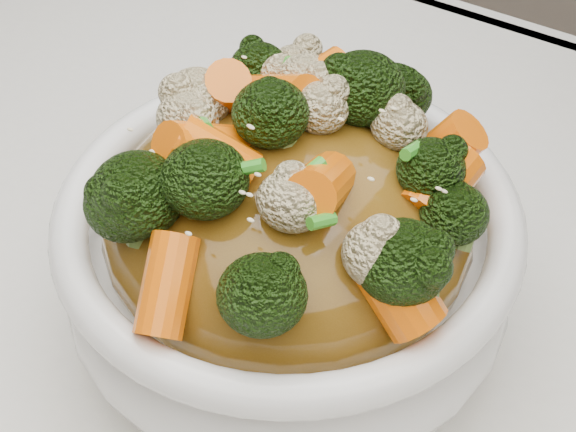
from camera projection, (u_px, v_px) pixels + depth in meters
The scene contains 8 objects.
tablecloth at pixel (278, 431), 0.46m from camera, with size 1.20×0.80×0.04m, color white.
bowl at pixel (288, 263), 0.45m from camera, with size 0.23×0.23×0.09m, color white, non-canonical shape.
sauce_base at pixel (288, 221), 0.43m from camera, with size 0.18×0.18×0.10m, color brown.
carrots at pixel (288, 114), 0.39m from camera, with size 0.18×0.18×0.05m, color orange, non-canonical shape.
broccoli at pixel (288, 116), 0.39m from camera, with size 0.18×0.18×0.05m, color black, non-canonical shape.
cauliflower at pixel (288, 120), 0.39m from camera, with size 0.18×0.18×0.04m, color #CEBE8C, non-canonical shape.
scallions at pixel (288, 112), 0.39m from camera, with size 0.14×0.14×0.02m, color #319121, non-canonical shape.
sesame_seeds at pixel (288, 112), 0.39m from camera, with size 0.16×0.16×0.01m, color beige, non-canonical shape.
Camera 1 is at (0.14, -0.21, 1.13)m, focal length 55.00 mm.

